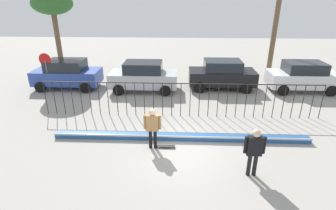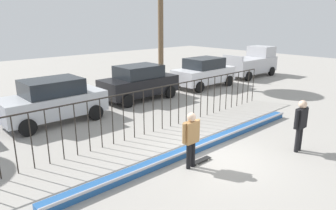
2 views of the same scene
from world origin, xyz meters
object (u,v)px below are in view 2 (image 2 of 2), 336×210
Objects in this scene: parked_car_silver at (53,100)px; skateboarder at (191,135)px; camera_operator at (301,121)px; pickup_truck at (252,63)px; skateboard at (201,160)px; parked_car_white at (204,72)px; parked_car_black at (139,82)px.

skateboarder is at bearing -75.87° from parked_car_silver.
camera_operator is 0.38× the size of pickup_truck.
skateboard is (0.50, 0.03, -0.99)m from skateboarder.
skateboard is 7.22m from parked_car_silver.
skateboarder is 7.08m from parked_car_silver.
pickup_truck is (11.08, 9.07, -0.04)m from camera_operator.
skateboarder is 3.93m from camera_operator.
skateboard is 16.01m from pickup_truck.
pickup_truck is at bearing 2.21° from parked_car_white.
parked_car_black is 5.12m from parked_car_white.
camera_operator is 0.42× the size of parked_car_white.
skateboarder reaches higher than skateboard.
camera_operator is 10.48m from parked_car_white.
camera_operator is 0.42× the size of parked_car_silver.
parked_car_silver reaches higher than camera_operator.
parked_car_black is at bearing 11.18° from parked_car_silver.
skateboarder is at bearing -139.18° from parked_car_white.
skateboarder is 8.54m from parked_car_black.
parked_car_white is (5.39, 8.99, -0.10)m from camera_operator.
parked_car_silver is (-1.76, 6.94, 0.91)m from skateboard.
parked_car_black is (0.27, 9.25, -0.10)m from camera_operator.
pickup_truck is (15.91, 0.48, 0.06)m from parked_car_silver.
skateboard is 3.64m from camera_operator.
pickup_truck reaches higher than parked_car_black.
parked_car_silver is at bearing 96.32° from skateboard.
parked_car_black is (5.11, 0.66, 0.00)m from parked_car_silver.
parked_car_black is at bearing 178.55° from parked_car_white.
parked_car_white is at bearing 32.99° from skateboard.
parked_car_white is (5.11, -0.25, 0.00)m from parked_car_black.
parked_car_white is (8.47, 7.34, 0.91)m from skateboard.
skateboard is 11.24m from parked_car_white.
parked_car_silver is 5.15m from parked_car_black.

